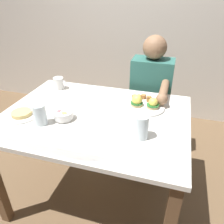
% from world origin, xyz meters
% --- Properties ---
extents(ground_plane, '(6.00, 6.00, 0.00)m').
position_xyz_m(ground_plane, '(0.00, 0.00, 0.00)').
color(ground_plane, brown).
extents(back_wall, '(4.80, 0.10, 2.60)m').
position_xyz_m(back_wall, '(0.00, 1.50, 1.30)').
color(back_wall, silver).
rests_on(back_wall, ground_plane).
extents(dining_table, '(1.20, 0.90, 0.74)m').
position_xyz_m(dining_table, '(0.00, 0.00, 0.63)').
color(dining_table, white).
rests_on(dining_table, ground_plane).
extents(eggs_benedict_plate, '(0.27, 0.27, 0.09)m').
position_xyz_m(eggs_benedict_plate, '(0.29, 0.19, 0.77)').
color(eggs_benedict_plate, white).
rests_on(eggs_benedict_plate, dining_table).
extents(fruit_bowl, '(0.12, 0.12, 0.06)m').
position_xyz_m(fruit_bowl, '(-0.16, -0.11, 0.77)').
color(fruit_bowl, white).
rests_on(fruit_bowl, dining_table).
extents(coffee_mug, '(0.11, 0.08, 0.09)m').
position_xyz_m(coffee_mug, '(-0.42, 0.30, 0.79)').
color(coffee_mug, white).
rests_on(coffee_mug, dining_table).
extents(fork, '(0.16, 0.05, 0.00)m').
position_xyz_m(fork, '(-0.24, 0.26, 0.74)').
color(fork, silver).
rests_on(fork, dining_table).
extents(water_glass_near, '(0.08, 0.08, 0.14)m').
position_xyz_m(water_glass_near, '(0.33, -0.16, 0.80)').
color(water_glass_near, silver).
rests_on(water_glass_near, dining_table).
extents(water_glass_far, '(0.08, 0.08, 0.13)m').
position_xyz_m(water_glass_far, '(-0.27, -0.19, 0.79)').
color(water_glass_far, silver).
rests_on(water_glass_far, dining_table).
extents(side_plate, '(0.20, 0.20, 0.04)m').
position_xyz_m(side_plate, '(-0.44, -0.15, 0.75)').
color(side_plate, white).
rests_on(side_plate, dining_table).
extents(diner_person, '(0.34, 0.54, 1.14)m').
position_xyz_m(diner_person, '(0.29, 0.60, 0.65)').
color(diner_person, '#33333D').
rests_on(diner_person, ground_plane).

